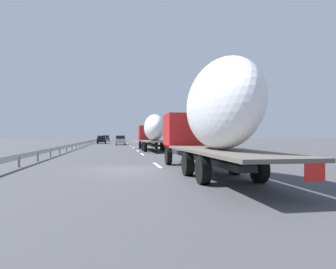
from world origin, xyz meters
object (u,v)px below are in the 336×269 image
(car_yellow_coupe, at_px, (119,139))
(car_silver_hatch, at_px, (120,140))
(car_black_suv, at_px, (102,140))
(car_blue_sedan, at_px, (106,138))
(truck_lead, at_px, (153,130))
(road_sign, at_px, (155,133))
(truck_trailing, at_px, (211,115))

(car_yellow_coupe, xyz_separation_m, car_silver_hatch, (-25.82, -0.10, 0.00))
(car_black_suv, bearing_deg, car_silver_hatch, -157.15)
(car_silver_hatch, xyz_separation_m, car_blue_sedan, (34.21, 3.77, 0.03))
(truck_lead, bearing_deg, car_black_suv, 12.90)
(truck_lead, relative_size, car_silver_hatch, 2.97)
(car_silver_hatch, bearing_deg, road_sign, -93.26)
(car_black_suv, height_order, road_sign, road_sign)
(truck_trailing, relative_size, car_black_suv, 3.07)
(car_black_suv, relative_size, road_sign, 1.32)
(car_silver_hatch, distance_m, car_blue_sedan, 34.42)
(car_yellow_coupe, distance_m, road_sign, 27.06)
(car_blue_sedan, xyz_separation_m, road_sign, (-34.58, -10.34, 1.41))
(car_yellow_coupe, bearing_deg, car_black_suv, 166.77)
(truck_trailing, height_order, car_blue_sedan, truck_trailing)
(truck_trailing, bearing_deg, road_sign, -3.95)
(car_black_suv, bearing_deg, truck_trailing, -172.27)
(truck_lead, distance_m, car_blue_sedan, 57.69)
(truck_trailing, bearing_deg, truck_lead, -0.00)
(truck_trailing, height_order, car_yellow_coupe, truck_trailing)
(car_yellow_coupe, relative_size, car_blue_sedan, 1.02)
(truck_lead, relative_size, car_yellow_coupe, 3.06)
(road_sign, bearing_deg, car_black_suv, 47.11)
(car_black_suv, xyz_separation_m, car_blue_sedan, (24.81, -0.19, 0.03))
(truck_trailing, distance_m, car_yellow_coupe, 71.19)
(car_blue_sedan, distance_m, road_sign, 36.12)
(truck_lead, xyz_separation_m, car_black_suv, (32.40, 7.42, -1.48))
(car_black_suv, xyz_separation_m, car_silver_hatch, (-9.40, -3.96, 0.01))
(truck_lead, bearing_deg, truck_trailing, 180.00)
(truck_lead, relative_size, car_black_suv, 3.04)
(car_silver_hatch, xyz_separation_m, road_sign, (-0.37, -6.56, 1.44))
(car_yellow_coupe, height_order, car_blue_sedan, car_blue_sedan)
(car_black_suv, height_order, car_silver_hatch, car_silver_hatch)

